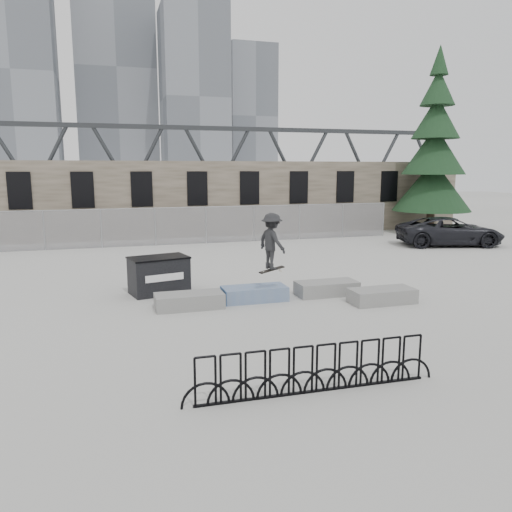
{
  "coord_description": "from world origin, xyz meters",
  "views": [
    {
      "loc": [
        -5.16,
        -14.37,
        4.08
      ],
      "look_at": [
        -0.64,
        0.74,
        1.3
      ],
      "focal_mm": 35.0,
      "sensor_mm": 36.0,
      "label": 1
    }
  ],
  "objects": [
    {
      "name": "planter_center_left",
      "position": [
        -0.88,
        0.14,
        0.24
      ],
      "size": [
        2.0,
        0.9,
        0.44
      ],
      "color": "#345B9C",
      "rests_on": "ground"
    },
    {
      "name": "planter_far_left",
      "position": [
        -2.96,
        -0.13,
        0.24
      ],
      "size": [
        2.0,
        0.9,
        0.44
      ],
      "color": "gray",
      "rests_on": "ground"
    },
    {
      "name": "bike_rack",
      "position": [
        -1.65,
        -6.4,
        0.44
      ],
      "size": [
        4.94,
        0.13,
        0.9
      ],
      "rotation": [
        0.0,
        0.0,
        -0.02
      ],
      "color": "black",
      "rests_on": "ground"
    },
    {
      "name": "skateboarder",
      "position": [
        -0.44,
        -0.26,
        1.91
      ],
      "size": [
        0.97,
        1.25,
        1.81
      ],
      "rotation": [
        0.0,
        0.0,
        1.93
      ],
      "color": "black",
      "rests_on": "ground"
    },
    {
      "name": "suv",
      "position": [
        12.35,
        8.01,
        0.76
      ],
      "size": [
        5.93,
        3.86,
        1.52
      ],
      "primitive_type": "imported",
      "rotation": [
        0.0,
        0.0,
        1.31
      ],
      "color": "black",
      "rests_on": "ground"
    },
    {
      "name": "planter_offset",
      "position": [
        2.8,
        -1.25,
        0.24
      ],
      "size": [
        2.0,
        0.9,
        0.44
      ],
      "color": "gray",
      "rests_on": "ground"
    },
    {
      "name": "planter_center_right",
      "position": [
        1.59,
        0.14,
        0.24
      ],
      "size": [
        2.0,
        0.9,
        0.44
      ],
      "color": "gray",
      "rests_on": "ground"
    },
    {
      "name": "dumpster",
      "position": [
        -3.63,
        1.92,
        0.62
      ],
      "size": [
        2.07,
        1.53,
        1.23
      ],
      "rotation": [
        0.0,
        0.0,
        0.23
      ],
      "color": "black",
      "rests_on": "ground"
    },
    {
      "name": "stone_wall",
      "position": [
        0.0,
        16.24,
        2.26
      ],
      "size": [
        36.0,
        2.58,
        4.5
      ],
      "color": "#64594A",
      "rests_on": "ground"
    },
    {
      "name": "ground",
      "position": [
        0.0,
        0.0,
        0.0
      ],
      "size": [
        120.0,
        120.0,
        0.0
      ],
      "primitive_type": "plane",
      "color": "#BBBBB6",
      "rests_on": "ground"
    },
    {
      "name": "chainlink_fence",
      "position": [
        -0.0,
        12.5,
        1.04
      ],
      "size": [
        22.06,
        0.06,
        2.02
      ],
      "color": "gray",
      "rests_on": "ground"
    },
    {
      "name": "skyline_towers",
      "position": [
        -1.01,
        93.81,
        20.79
      ],
      "size": [
        58.0,
        28.0,
        48.0
      ],
      "color": "slate",
      "rests_on": "ground"
    },
    {
      "name": "truss_bridge",
      "position": [
        10.0,
        55.0,
        4.13
      ],
      "size": [
        70.0,
        3.0,
        9.8
      ],
      "color": "#2D3033",
      "rests_on": "ground"
    },
    {
      "name": "spruce_tree",
      "position": [
        14.72,
        13.03,
        4.73
      ],
      "size": [
        4.87,
        4.87,
        11.5
      ],
      "color": "#38281E",
      "rests_on": "ground"
    }
  ]
}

